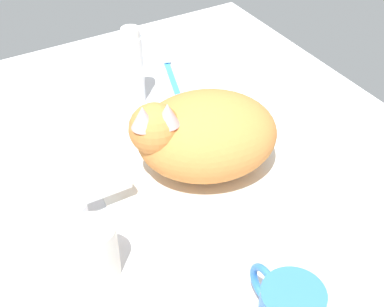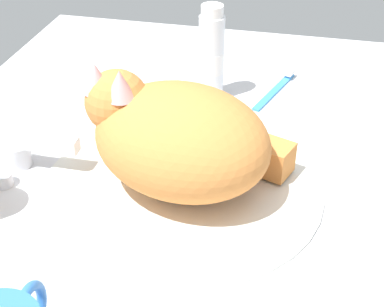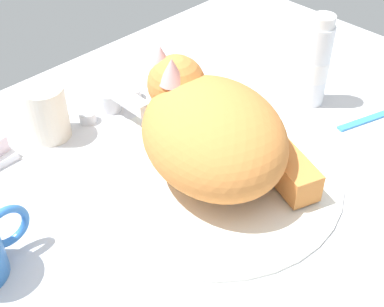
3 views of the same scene
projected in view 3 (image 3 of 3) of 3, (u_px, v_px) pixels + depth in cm
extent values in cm
cube|color=silver|center=(212.00, 184.00, 77.16)|extent=(110.00, 82.50, 3.00)
cylinder|color=silver|center=(212.00, 174.00, 75.93)|extent=(36.85, 36.85, 0.81)
cylinder|color=silver|center=(111.00, 101.00, 87.73)|extent=(3.60, 3.60, 3.29)
cube|color=silver|center=(127.00, 99.00, 83.56)|extent=(2.00, 9.03, 2.00)
cylinder|color=silver|center=(88.00, 117.00, 85.65)|extent=(2.80, 2.80, 1.80)
cylinder|color=silver|center=(133.00, 93.00, 90.77)|extent=(2.80, 2.80, 1.80)
ellipsoid|color=#D17F3D|center=(214.00, 136.00, 71.39)|extent=(24.93, 27.78, 13.22)
sphere|color=#D17F3D|center=(176.00, 84.00, 74.48)|extent=(10.40, 10.40, 8.23)
ellipsoid|color=white|center=(182.00, 101.00, 74.64)|extent=(5.98, 6.50, 4.53)
cone|color=#DB9E9E|center=(172.00, 71.00, 70.46)|extent=(4.68, 4.68, 3.70)
cone|color=#DB9E9E|center=(161.00, 58.00, 73.00)|extent=(4.68, 4.68, 3.70)
cube|color=#D17F3D|center=(289.00, 170.00, 72.77)|extent=(7.52, 11.01, 4.28)
ellipsoid|color=white|center=(252.00, 129.00, 80.17)|extent=(5.18, 6.45, 3.85)
torus|color=#3372C6|center=(7.00, 227.00, 62.99)|extent=(5.96, 1.00, 5.96)
cylinder|color=silver|center=(47.00, 112.00, 80.69)|extent=(6.39, 6.39, 8.74)
cylinder|color=white|center=(316.00, 66.00, 86.06)|extent=(4.13, 4.13, 13.89)
cylinder|color=white|center=(316.00, 69.00, 86.51)|extent=(4.21, 4.21, 3.47)
cylinder|color=white|center=(324.00, 21.00, 80.99)|extent=(3.51, 3.51, 1.80)
cube|color=#388CD8|center=(375.00, 116.00, 86.67)|extent=(14.45, 5.66, 0.80)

